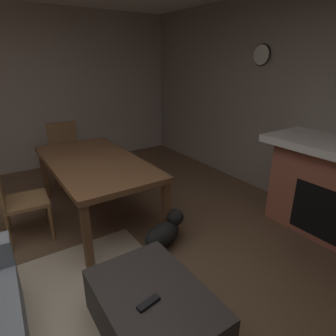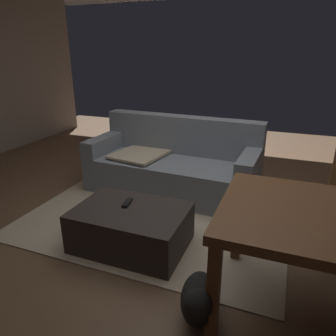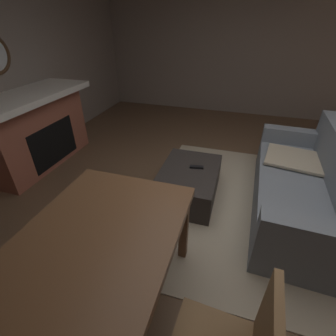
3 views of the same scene
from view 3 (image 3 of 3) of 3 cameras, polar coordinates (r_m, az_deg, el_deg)
floor at (r=2.74m, az=12.02°, el=-11.82°), size 8.90×8.90×0.00m
wall_left at (r=5.74m, az=18.39°, el=25.17°), size 0.12×6.55×2.65m
area_rug at (r=2.99m, az=16.02°, el=-8.06°), size 2.60×2.00×0.01m
fireplace at (r=3.92m, az=-29.06°, el=7.89°), size 1.78×0.76×1.04m
couch at (r=2.97m, az=29.65°, el=-4.20°), size 2.04×0.93×0.88m
ottoman_coffee_table at (r=2.91m, az=4.86°, el=-3.49°), size 0.95×0.66×0.36m
tv_remote at (r=2.85m, az=6.80°, el=0.23°), size 0.08×0.17×0.02m
dining_table at (r=1.51m, az=-22.22°, el=-24.10°), size 1.87×0.96×0.74m
small_dog at (r=2.52m, az=-13.05°, el=-10.89°), size 0.31×0.51×0.33m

